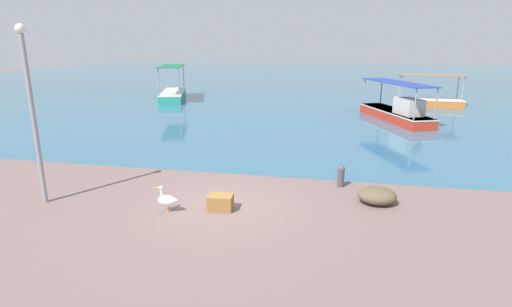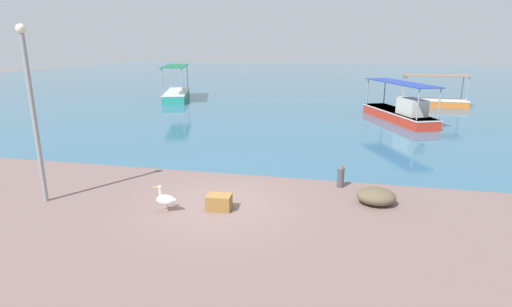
% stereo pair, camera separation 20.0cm
% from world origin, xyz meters
% --- Properties ---
extents(ground, '(120.00, 120.00, 0.00)m').
position_xyz_m(ground, '(0.00, 0.00, 0.00)').
color(ground, '#79605B').
extents(harbor_water, '(110.00, 90.00, 0.00)m').
position_xyz_m(harbor_water, '(0.00, 48.00, 0.00)').
color(harbor_water, '#376785').
rests_on(harbor_water, ground).
extents(fishing_boat_center, '(4.10, 7.09, 2.44)m').
position_xyz_m(fishing_boat_center, '(7.07, 15.58, 0.62)').
color(fishing_boat_center, red).
rests_on(fishing_boat_center, harbor_water).
extents(fishing_boat_near_left, '(5.06, 2.25, 2.44)m').
position_xyz_m(fishing_boat_near_left, '(10.41, 23.00, 0.48)').
color(fishing_boat_near_left, orange).
rests_on(fishing_boat_near_left, harbor_water).
extents(fishing_boat_outer, '(3.86, 7.09, 2.96)m').
position_xyz_m(fishing_boat_outer, '(-11.00, 22.25, 0.56)').
color(fishing_boat_outer, teal).
rests_on(fishing_boat_outer, harbor_water).
extents(pelican, '(0.80, 0.30, 0.80)m').
position_xyz_m(pelican, '(-1.42, -0.82, 0.38)').
color(pelican, '#E0997A').
rests_on(pelican, ground).
extents(lamp_post, '(0.28, 0.28, 5.32)m').
position_xyz_m(lamp_post, '(-5.46, -0.87, 3.01)').
color(lamp_post, gray).
rests_on(lamp_post, ground).
extents(mooring_bollard, '(0.25, 0.25, 0.76)m').
position_xyz_m(mooring_bollard, '(3.56, 2.43, 0.41)').
color(mooring_bollard, '#47474C').
rests_on(mooring_bollard, ground).
extents(net_pile, '(1.18, 1.01, 0.51)m').
position_xyz_m(net_pile, '(4.65, 1.09, 0.26)').
color(net_pile, brown).
rests_on(net_pile, ground).
extents(cargo_crate, '(0.76, 0.58, 0.45)m').
position_xyz_m(cargo_crate, '(0.07, -0.34, 0.23)').
color(cargo_crate, olive).
rests_on(cargo_crate, ground).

